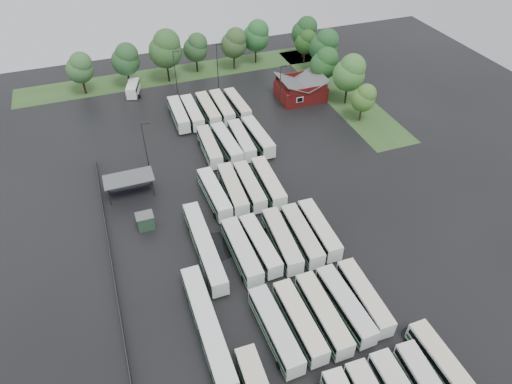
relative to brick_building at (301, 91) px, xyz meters
name	(u,v)px	position (x,y,z in m)	size (l,w,h in m)	color
ground	(271,257)	(-24.00, -42.77, -1.87)	(160.00, 160.00, 0.00)	black
brick_building	(301,91)	(0.00, 0.00, 0.00)	(10.07, 8.60, 5.39)	maroon
wash_shed	(129,179)	(-41.20, -20.74, 1.12)	(8.20, 4.20, 3.58)	#2D2D30
utility_hut	(145,221)	(-40.20, -30.17, -0.55)	(2.70, 2.20, 2.62)	#223E2A
grass_strip_north	(184,73)	(-22.00, 22.03, -1.86)	(80.00, 10.00, 0.01)	#2E4F20
grass_strip_east	(339,91)	(10.00, 0.03, -1.86)	(10.00, 50.00, 0.01)	#2E4F20
west_fence	(111,255)	(-46.20, -34.77, -1.27)	(0.10, 50.00, 1.20)	#2D2D30
bus_r1c0	(275,330)	(-28.48, -55.45, -0.05)	(2.93, 11.95, 3.30)	silver
bus_r1c1	(300,321)	(-25.19, -55.33, -0.11)	(2.68, 11.54, 3.20)	silver
bus_r1c2	(323,314)	(-21.97, -55.40, -0.06)	(2.59, 11.79, 3.28)	silver
bus_r1c3	(345,305)	(-18.67, -55.11, -0.09)	(2.90, 11.68, 3.23)	silver
bus_r1c4	(364,297)	(-15.70, -54.85, -0.14)	(2.57, 11.31, 3.14)	silver
bus_r2c0	(242,251)	(-28.22, -41.75, -0.06)	(2.65, 11.85, 3.29)	silver
bus_r2c1	(260,245)	(-25.25, -41.44, -0.15)	(2.81, 11.31, 3.13)	silver
bus_r2c2	(282,240)	(-21.93, -41.70, -0.07)	(3.08, 11.86, 3.27)	silver
bus_r2c3	(302,235)	(-18.71, -41.76, -0.09)	(2.84, 11.68, 3.23)	silver
bus_r2c4	(319,229)	(-15.70, -41.48, -0.12)	(2.73, 11.45, 3.17)	silver
bus_r3c0	(214,194)	(-28.35, -27.99, -0.09)	(2.90, 11.69, 3.23)	silver
bus_r3c1	(233,189)	(-25.13, -27.93, -0.07)	(2.99, 11.82, 3.26)	silver
bus_r3c2	(250,186)	(-22.17, -28.07, -0.13)	(2.64, 11.38, 3.15)	silver
bus_r3c3	(268,182)	(-18.86, -28.29, -0.05)	(2.92, 11.92, 3.29)	silver
bus_r4c1	(209,147)	(-25.39, -14.34, -0.11)	(2.80, 11.57, 3.20)	silver
bus_r4c2	(227,144)	(-22.04, -14.64, -0.07)	(3.00, 11.85, 3.27)	silver
bus_r4c3	(242,140)	(-18.99, -14.39, -0.09)	(2.81, 11.65, 3.22)	silver
bus_r4c4	(258,137)	(-15.60, -14.33, -0.06)	(2.90, 11.86, 3.28)	silver
bus_r5c0	(179,114)	(-28.23, -0.60, -0.09)	(2.62, 11.66, 3.24)	silver
bus_r5c1	(192,113)	(-25.38, -0.91, -0.10)	(2.47, 11.54, 3.21)	silver
bus_r5c2	(208,109)	(-21.91, -0.83, -0.08)	(2.62, 11.71, 3.25)	silver
bus_r5c3	(222,107)	(-18.84, -0.84, -0.09)	(2.51, 11.62, 3.23)	silver
bus_r5c4	(237,105)	(-15.40, -0.92, -0.14)	(2.79, 11.32, 3.13)	silver
artic_bus_west_b	(204,246)	(-33.01, -38.90, -0.11)	(2.52, 17.11, 3.17)	silver
artic_bus_west_c	(208,326)	(-36.17, -52.14, -0.04)	(2.56, 17.73, 3.29)	silver
minibus	(133,88)	(-35.44, 14.90, -0.36)	(3.98, 6.61, 2.71)	white
tree_north_0	(80,67)	(-45.72, 19.06, 4.57)	(6.05, 6.05, 10.01)	#332114
tree_north_1	(126,59)	(-35.52, 19.11, 5.00)	(6.44, 6.44, 10.67)	black
tree_north_2	(166,48)	(-26.23, 18.63, 6.35)	(7.71, 7.71, 12.77)	black
tree_north_3	(196,47)	(-18.46, 21.37, 4.49)	(5.97, 5.97, 9.88)	black
tree_north_4	(234,43)	(-9.19, 19.77, 4.93)	(6.38, 6.38, 10.56)	#2F2316
tree_north_5	(256,35)	(-2.82, 21.39, 5.32)	(6.74, 6.74, 11.17)	black
tree_north_6	(305,31)	(10.11, 20.35, 5.08)	(6.52, 6.52, 10.80)	black
tree_east_0	(364,98)	(7.99, -13.31, 3.50)	(5.04, 5.04, 8.35)	#35261C
tree_east_1	(350,72)	(8.70, -5.64, 5.53)	(6.94, 6.94, 11.49)	black
tree_east_2	(325,63)	(6.56, 1.92, 4.80)	(6.25, 6.25, 10.36)	black
tree_east_3	(325,46)	(10.17, 9.29, 5.51)	(6.92, 6.92, 11.46)	black
tree_east_4	(306,42)	(8.96, 17.02, 3.73)	(5.26, 5.26, 8.70)	black
lamp_post_ne	(281,84)	(-5.80, -2.08, 3.73)	(1.48, 0.29, 9.64)	#2D2D30
lamp_post_nw	(146,145)	(-37.08, -16.67, 4.38)	(1.66, 0.32, 10.76)	#2D2D30
lamp_post_back_w	(176,70)	(-25.72, 11.65, 4.07)	(1.57, 0.31, 10.22)	#2D2D30
lamp_post_back_e	(218,63)	(-15.95, 11.18, 4.33)	(1.64, 0.32, 10.67)	#2D2D30
puddle_1	(399,367)	(-16.04, -64.10, -1.86)	(3.17, 3.17, 0.01)	black
puddle_2	(217,247)	(-30.95, -37.99, -1.86)	(6.15, 6.15, 0.01)	black
puddle_3	(288,251)	(-21.19, -42.54, -1.86)	(3.52, 3.52, 0.01)	black
puddle_4	(413,337)	(-12.15, -61.26, -1.86)	(2.99, 2.99, 0.01)	black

